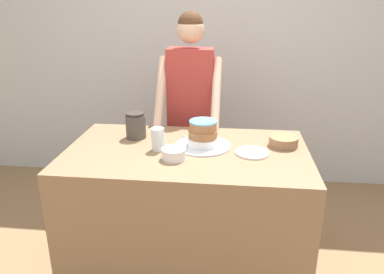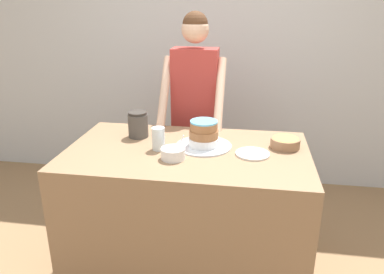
% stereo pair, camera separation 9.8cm
% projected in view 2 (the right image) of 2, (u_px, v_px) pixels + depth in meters
% --- Properties ---
extents(wall_back, '(10.00, 0.05, 2.60)m').
position_uv_depth(wall_back, '(214.00, 52.00, 3.56)').
color(wall_back, silver).
rests_on(wall_back, ground_plane).
extents(counter, '(1.49, 0.87, 0.90)m').
position_uv_depth(counter, '(187.00, 213.00, 2.47)').
color(counter, '#8C6B4C').
rests_on(counter, ground_plane).
extents(person_baker, '(0.47, 0.46, 1.70)m').
position_uv_depth(person_baker, '(195.00, 98.00, 2.91)').
color(person_baker, '#2D2D38').
rests_on(person_baker, ground_plane).
extents(cake, '(0.35, 0.35, 0.17)m').
position_uv_depth(cake, '(204.00, 136.00, 2.33)').
color(cake, silver).
rests_on(cake, counter).
extents(frosting_bowl_yellow, '(0.18, 0.18, 0.06)m').
position_uv_depth(frosting_bowl_yellow, '(285.00, 142.00, 2.33)').
color(frosting_bowl_yellow, '#936B4C').
rests_on(frosting_bowl_yellow, counter).
extents(frosting_bowl_white, '(0.14, 0.14, 0.15)m').
position_uv_depth(frosting_bowl_white, '(173.00, 153.00, 2.17)').
color(frosting_bowl_white, white).
rests_on(frosting_bowl_white, counter).
extents(drinking_glass, '(0.08, 0.08, 0.14)m').
position_uv_depth(drinking_glass, '(158.00, 139.00, 2.29)').
color(drinking_glass, silver).
rests_on(drinking_glass, counter).
extents(ceramic_plate, '(0.20, 0.20, 0.01)m').
position_uv_depth(ceramic_plate, '(253.00, 154.00, 2.23)').
color(ceramic_plate, white).
rests_on(ceramic_plate, counter).
extents(stoneware_jar, '(0.13, 0.13, 0.17)m').
position_uv_depth(stoneware_jar, '(138.00, 125.00, 2.50)').
color(stoneware_jar, '#4C4742').
rests_on(stoneware_jar, counter).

